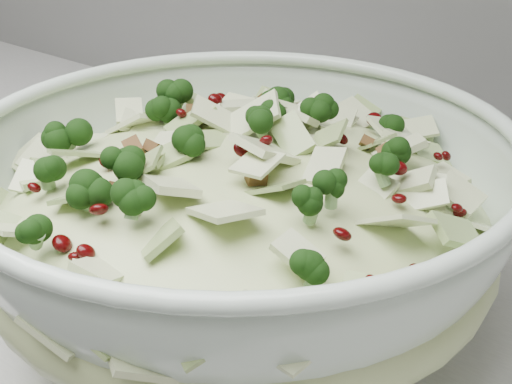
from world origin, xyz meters
The scene contains 2 objects.
mixing_bowl centered at (-0.03, 1.60, 0.98)m, with size 0.47×0.47×0.16m.
salad centered at (-0.03, 1.60, 1.01)m, with size 0.38×0.38×0.16m.
Camera 1 is at (0.26, 1.25, 1.25)m, focal length 50.00 mm.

